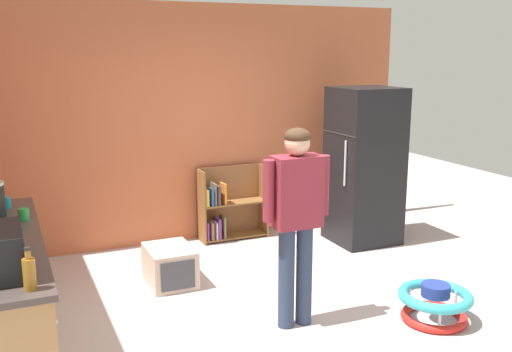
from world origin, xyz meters
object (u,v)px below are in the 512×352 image
baby_walker (435,303)px  green_cup (24,215)px  standing_person (296,210)px  refrigerator (364,166)px  bookshelf (227,207)px  teal_cup (6,203)px  amber_bottle (29,273)px  pet_carrier (170,266)px

baby_walker → green_cup: (-3.03, 1.20, 0.79)m
standing_person → refrigerator: bearing=42.9°
bookshelf → green_cup: size_ratio=8.95×
bookshelf → baby_walker: bearing=-74.1°
baby_walker → teal_cup: size_ratio=6.36×
amber_bottle → teal_cup: bearing=92.6°
bookshelf → amber_bottle: 3.79m
refrigerator → green_cup: 3.75m
pet_carrier → amber_bottle: (-1.29, -1.88, 0.82)m
baby_walker → amber_bottle: size_ratio=2.46×
refrigerator → standing_person: 2.33m
baby_walker → amber_bottle: (-3.06, -0.24, 0.84)m
standing_person → amber_bottle: size_ratio=6.55×
refrigerator → amber_bottle: refrigerator is taller
refrigerator → baby_walker: (-0.63, -1.99, -0.73)m
teal_cup → green_cup: size_ratio=1.00×
refrigerator → pet_carrier: bearing=-171.7°
pet_carrier → amber_bottle: bearing=-124.5°
bookshelf → pet_carrier: bearing=-133.1°
baby_walker → refrigerator: bearing=72.5°
bookshelf → teal_cup: bearing=-155.7°
baby_walker → teal_cup: teal_cup is taller
bookshelf → baby_walker: bookshelf is taller
standing_person → baby_walker: 1.41m
bookshelf → green_cup: (-2.26, -1.51, 0.57)m
amber_bottle → refrigerator: bearing=31.2°
amber_bottle → green_cup: (0.03, 1.44, -0.05)m
green_cup → pet_carrier: bearing=19.2°
bookshelf → amber_bottle: amber_bottle is taller
bookshelf → amber_bottle: (-2.29, -2.95, 0.62)m
standing_person → teal_cup: 2.41m
refrigerator → baby_walker: refrigerator is taller
standing_person → pet_carrier: 1.62m
bookshelf → standing_person: size_ratio=0.53×
standing_person → baby_walker: standing_person is taller
teal_cup → standing_person: bearing=-30.6°
bookshelf → teal_cup: (-2.38, -1.08, 0.57)m
pet_carrier → teal_cup: teal_cup is taller
bookshelf → teal_cup: 2.67m
refrigerator → bookshelf: (-1.40, 0.72, -0.51)m
refrigerator → bookshelf: refrigerator is taller
amber_bottle → green_cup: 1.44m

